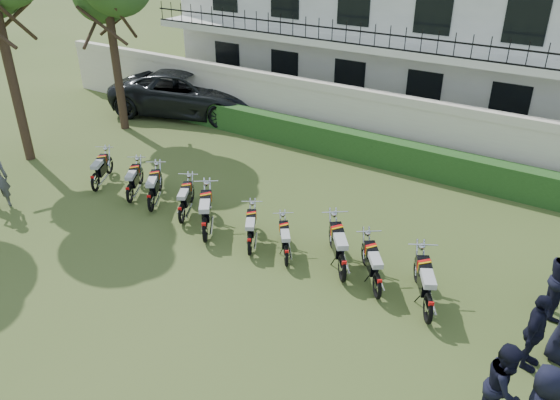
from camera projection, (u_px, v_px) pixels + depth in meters
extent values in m
plane|color=#405421|center=(225.00, 251.00, 14.11)|extent=(100.00, 100.00, 0.00)
cube|color=beige|center=(361.00, 125.00, 19.59)|extent=(30.00, 0.30, 2.00)
cube|color=beige|center=(363.00, 93.00, 19.05)|extent=(30.00, 0.35, 0.30)
cube|color=#1B3F16|center=(376.00, 151.00, 18.75)|extent=(18.00, 0.60, 1.00)
cube|color=white|center=(426.00, 27.00, 22.87)|extent=(20.00, 8.00, 7.00)
cube|color=white|center=(381.00, 47.00, 19.38)|extent=(20.00, 1.40, 0.25)
cube|color=black|center=(375.00, 33.00, 18.62)|extent=(20.00, 0.05, 0.05)
cube|color=black|center=(374.00, 46.00, 18.83)|extent=(20.00, 0.05, 0.05)
cube|color=black|center=(228.00, 67.00, 24.39)|extent=(1.30, 0.12, 2.20)
cube|color=black|center=(285.00, 77.00, 22.96)|extent=(1.30, 0.12, 2.20)
cube|color=black|center=(349.00, 88.00, 21.52)|extent=(1.30, 0.12, 2.20)
cube|color=black|center=(422.00, 101.00, 20.09)|extent=(1.30, 0.12, 2.20)
cube|color=black|center=(435.00, 1.00, 18.45)|extent=(1.30, 0.12, 2.20)
cube|color=black|center=(507.00, 115.00, 18.66)|extent=(1.30, 0.12, 2.20)
cube|color=black|center=(529.00, 8.00, 17.01)|extent=(1.30, 0.12, 2.20)
cylinder|color=#473323|center=(12.00, 76.00, 18.00)|extent=(0.32, 0.32, 5.95)
cylinder|color=#473323|center=(116.00, 63.00, 20.90)|extent=(0.32, 0.32, 5.25)
torus|color=black|center=(88.00, 192.00, 16.41)|extent=(0.37, 0.57, 0.60)
torus|color=black|center=(103.00, 174.00, 17.54)|extent=(0.37, 0.57, 0.60)
cube|color=black|center=(94.00, 179.00, 16.86)|extent=(0.42, 0.56, 0.30)
cube|color=black|center=(95.00, 168.00, 16.94)|extent=(0.44, 0.51, 0.22)
cube|color=red|center=(95.00, 168.00, 16.93)|extent=(0.23, 0.25, 0.23)
cube|color=#E8A20C|center=(95.00, 169.00, 16.88)|extent=(0.21, 0.23, 0.23)
cube|color=#ACACAC|center=(89.00, 174.00, 16.48)|extent=(0.47, 0.59, 0.12)
cylinder|color=silver|center=(98.00, 156.00, 17.08)|extent=(0.53, 0.32, 0.03)
torus|color=black|center=(124.00, 204.00, 15.75)|extent=(0.39, 0.55, 0.59)
torus|color=black|center=(135.00, 185.00, 16.86)|extent=(0.39, 0.55, 0.59)
cube|color=black|center=(129.00, 191.00, 16.19)|extent=(0.43, 0.55, 0.29)
cube|color=black|center=(130.00, 180.00, 16.27)|extent=(0.44, 0.50, 0.21)
cube|color=red|center=(130.00, 179.00, 16.26)|extent=(0.22, 0.25, 0.22)
cube|color=#E8A20C|center=(129.00, 180.00, 16.21)|extent=(0.20, 0.24, 0.22)
cube|color=#ACACAC|center=(125.00, 186.00, 15.82)|extent=(0.48, 0.58, 0.12)
cylinder|color=silver|center=(131.00, 166.00, 16.41)|extent=(0.51, 0.33, 0.03)
torus|color=black|center=(146.00, 214.00, 15.24)|extent=(0.42, 0.57, 0.62)
torus|color=black|center=(155.00, 192.00, 16.41)|extent=(0.42, 0.57, 0.62)
cube|color=black|center=(150.00, 199.00, 15.70)|extent=(0.46, 0.57, 0.31)
cube|color=black|center=(151.00, 186.00, 15.78)|extent=(0.47, 0.53, 0.22)
cube|color=red|center=(151.00, 186.00, 15.78)|extent=(0.23, 0.27, 0.23)
cube|color=#E8A20C|center=(150.00, 187.00, 15.72)|extent=(0.20, 0.25, 0.23)
cube|color=#ACACAC|center=(147.00, 193.00, 15.31)|extent=(0.51, 0.60, 0.12)
cylinder|color=silver|center=(152.00, 172.00, 15.93)|extent=(0.53, 0.36, 0.03)
torus|color=black|center=(177.00, 226.00, 14.67)|extent=(0.36, 0.56, 0.59)
torus|color=black|center=(187.00, 204.00, 15.78)|extent=(0.36, 0.56, 0.59)
cube|color=black|center=(181.00, 211.00, 15.12)|extent=(0.41, 0.55, 0.29)
cube|color=black|center=(182.00, 199.00, 15.19)|extent=(0.43, 0.50, 0.21)
cube|color=red|center=(182.00, 198.00, 15.18)|extent=(0.23, 0.25, 0.22)
cube|color=#E8A20C|center=(181.00, 199.00, 15.13)|extent=(0.21, 0.23, 0.22)
cube|color=#ACACAC|center=(178.00, 206.00, 14.75)|extent=(0.46, 0.58, 0.12)
cylinder|color=silver|center=(184.00, 184.00, 15.33)|extent=(0.52, 0.31, 0.03)
torus|color=black|center=(203.00, 246.00, 13.70)|extent=(0.48, 0.61, 0.68)
torus|color=black|center=(207.00, 217.00, 14.99)|extent=(0.48, 0.61, 0.68)
cube|color=black|center=(204.00, 227.00, 14.22)|extent=(0.52, 0.62, 0.34)
cube|color=black|center=(204.00, 212.00, 14.30)|extent=(0.53, 0.58, 0.25)
cube|color=red|center=(204.00, 211.00, 14.30)|extent=(0.24, 0.30, 0.26)
cube|color=#E8A20C|center=(204.00, 213.00, 14.24)|extent=(0.22, 0.28, 0.26)
cube|color=#ACACAC|center=(203.00, 221.00, 13.79)|extent=(0.58, 0.66, 0.13)
cylinder|color=silver|center=(204.00, 194.00, 14.46)|extent=(0.56, 0.42, 0.03)
torus|color=black|center=(248.00, 259.00, 13.29)|extent=(0.37, 0.53, 0.57)
torus|color=black|center=(251.00, 233.00, 14.36)|extent=(0.37, 0.53, 0.57)
cube|color=black|center=(250.00, 242.00, 13.72)|extent=(0.41, 0.52, 0.28)
cube|color=black|center=(250.00, 229.00, 13.79)|extent=(0.43, 0.48, 0.20)
cube|color=red|center=(250.00, 229.00, 13.79)|extent=(0.21, 0.24, 0.21)
cube|color=#E8A20C|center=(250.00, 230.00, 13.74)|extent=(0.19, 0.23, 0.21)
cube|color=#ACACAC|center=(248.00, 237.00, 13.36)|extent=(0.46, 0.55, 0.11)
cylinder|color=silver|center=(250.00, 214.00, 13.92)|extent=(0.49, 0.32, 0.03)
torus|color=black|center=(288.00, 270.00, 12.90)|extent=(0.39, 0.48, 0.54)
torus|color=black|center=(284.00, 244.00, 13.91)|extent=(0.39, 0.48, 0.54)
cube|color=black|center=(286.00, 253.00, 13.30)|extent=(0.42, 0.49, 0.27)
cube|color=black|center=(286.00, 240.00, 13.37)|extent=(0.42, 0.46, 0.19)
cube|color=red|center=(286.00, 240.00, 13.37)|extent=(0.19, 0.24, 0.20)
cube|color=#E8A20C|center=(286.00, 241.00, 13.32)|extent=(0.17, 0.22, 0.20)
cube|color=#ACACAC|center=(287.00, 249.00, 12.96)|extent=(0.46, 0.52, 0.11)
cylinder|color=silver|center=(285.00, 225.00, 13.50)|extent=(0.44, 0.34, 0.03)
torus|color=black|center=(348.00, 288.00, 12.18)|extent=(0.49, 0.60, 0.68)
torus|color=black|center=(337.00, 252.00, 13.46)|extent=(0.49, 0.60, 0.68)
cube|color=black|center=(343.00, 265.00, 12.69)|extent=(0.53, 0.61, 0.33)
cube|color=black|center=(342.00, 248.00, 12.78)|extent=(0.53, 0.57, 0.24)
cube|color=red|center=(342.00, 248.00, 12.77)|extent=(0.24, 0.30, 0.26)
cube|color=#E8A20C|center=(342.00, 249.00, 12.71)|extent=(0.21, 0.28, 0.26)
cube|color=#ACACAC|center=(346.00, 260.00, 12.27)|extent=(0.58, 0.65, 0.13)
cylinder|color=silver|center=(340.00, 228.00, 12.93)|extent=(0.55, 0.43, 0.03)
torus|color=black|center=(384.00, 305.00, 11.69)|extent=(0.44, 0.55, 0.62)
torus|color=black|center=(371.00, 270.00, 12.85)|extent=(0.44, 0.55, 0.62)
cube|color=black|center=(378.00, 283.00, 12.15)|extent=(0.48, 0.56, 0.30)
cube|color=black|center=(377.00, 267.00, 12.23)|extent=(0.48, 0.52, 0.22)
cube|color=red|center=(377.00, 266.00, 12.23)|extent=(0.22, 0.27, 0.23)
cube|color=#E8A20C|center=(377.00, 268.00, 12.17)|extent=(0.19, 0.26, 0.23)
cube|color=#ACACAC|center=(382.00, 279.00, 11.77)|extent=(0.53, 0.59, 0.12)
cylinder|color=silver|center=(375.00, 247.00, 12.37)|extent=(0.51, 0.38, 0.03)
torus|color=black|center=(434.00, 333.00, 10.89)|extent=(0.41, 0.64, 0.67)
torus|color=black|center=(423.00, 289.00, 12.15)|extent=(0.41, 0.64, 0.67)
cube|color=black|center=(429.00, 305.00, 11.40)|extent=(0.46, 0.63, 0.33)
cube|color=black|center=(429.00, 286.00, 11.48)|extent=(0.49, 0.57, 0.24)
cube|color=red|center=(429.00, 286.00, 11.48)|extent=(0.26, 0.28, 0.25)
cube|color=#E8A20C|center=(430.00, 288.00, 11.42)|extent=(0.24, 0.26, 0.25)
cube|color=#ACACAC|center=(434.00, 301.00, 10.98)|extent=(0.52, 0.66, 0.13)
cylinder|color=silver|center=(428.00, 264.00, 11.64)|extent=(0.59, 0.34, 0.03)
imported|color=black|center=(190.00, 93.00, 23.27)|extent=(7.22, 4.87, 1.84)
imported|color=black|center=(504.00, 387.00, 8.96)|extent=(0.75, 0.91, 1.73)
imported|color=black|center=(535.00, 332.00, 10.18)|extent=(0.48, 1.01, 1.67)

